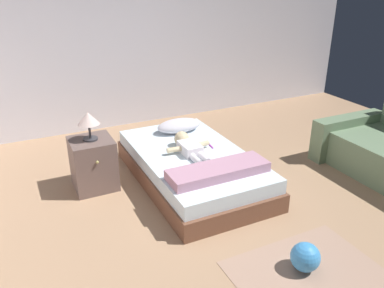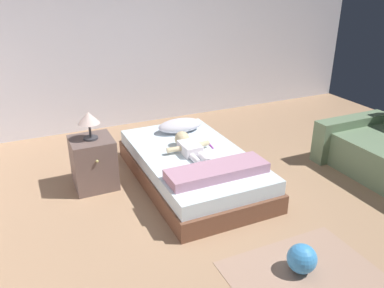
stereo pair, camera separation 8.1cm
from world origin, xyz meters
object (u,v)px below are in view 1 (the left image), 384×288
Objects in this scene: pillow at (179,126)px; toothbrush at (211,145)px; baby at (188,146)px; lamp at (88,120)px; bed at (192,167)px; toy_ball at (305,257)px; nightstand at (93,164)px.

pillow is 3.94× the size of toothbrush.
lamp is at bearing 163.94° from baby.
bed is 3.59× the size of pillow.
bed is 1.69m from toy_ball.
lamp reaches higher than nightstand.
toy_ball is (1.16, -2.02, -0.15)m from nightstand.
toy_ball is at bearing -89.29° from pillow.
pillow is at bearing 78.58° from bed.
lamp is (-0.98, 0.28, 0.36)m from baby.
toothbrush is 1.36m from lamp.
baby is 0.29m from toothbrush.
toy_ball is at bearing -60.11° from lamp.
toothbrush is 0.25× the size of nightstand.
toothbrush is 0.61× the size of toy_ball.
bed is 8.58× the size of toy_ball.
lamp reaches higher than toothbrush.
nightstand is at bearing 167.75° from toothbrush.
baby is at bearing -104.71° from pillow.
bed is 0.68m from pillow.
nightstand reaches higher than baby.
nightstand is (-1.13, -0.29, -0.15)m from pillow.
lamp reaches higher than baby.
lamp is (0.00, 0.00, 0.49)m from nightstand.
pillow is 1.22m from lamp.
toothbrush reaches higher than bed.
pillow reaches higher than toothbrush.
lamp is 2.41m from toy_ball.
baby is 1.03m from nightstand.
pillow is 1.86× the size of lamp.
toothbrush is (0.29, 0.01, -0.05)m from baby.
lamp is (-1.13, -0.29, 0.35)m from pillow.
bed is 3.59× the size of nightstand.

